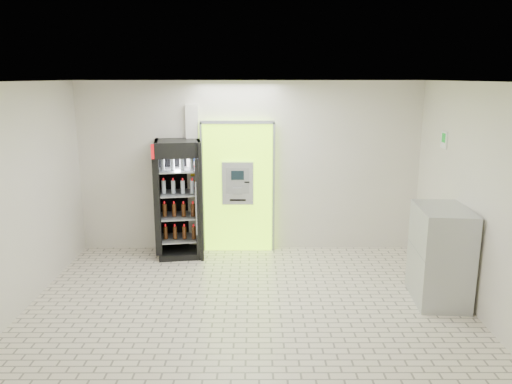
{
  "coord_description": "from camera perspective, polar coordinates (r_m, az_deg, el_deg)",
  "views": [
    {
      "loc": [
        0.11,
        -6.17,
        3.06
      ],
      "look_at": [
        0.12,
        1.2,
        1.35
      ],
      "focal_mm": 35.0,
      "sensor_mm": 36.0,
      "label": 1
    }
  ],
  "objects": [
    {
      "name": "pillar",
      "position": [
        8.87,
        -7.12,
        1.51
      ],
      "size": [
        0.22,
        0.11,
        2.6
      ],
      "color": "silver",
      "rests_on": "ground"
    },
    {
      "name": "beverage_cooler",
      "position": [
        8.69,
        -8.73,
        -1.01
      ],
      "size": [
        0.86,
        0.81,
        2.02
      ],
      "rotation": [
        0.0,
        0.0,
        0.17
      ],
      "color": "black",
      "rests_on": "ground"
    },
    {
      "name": "atm_assembly",
      "position": [
        8.8,
        -2.08,
        0.65
      ],
      "size": [
        1.3,
        0.24,
        2.33
      ],
      "color": "#9AEB14",
      "rests_on": "ground"
    },
    {
      "name": "room_shell",
      "position": [
        6.29,
        -1.06,
        1.9
      ],
      "size": [
        6.0,
        6.0,
        6.0
      ],
      "color": "silver",
      "rests_on": "ground"
    },
    {
      "name": "steel_cabinet",
      "position": [
        7.37,
        20.31,
        -6.74
      ],
      "size": [
        0.74,
        1.05,
        1.33
      ],
      "rotation": [
        0.0,
        0.0,
        -0.08
      ],
      "color": "#ACAEB4",
      "rests_on": "ground"
    },
    {
      "name": "exit_sign",
      "position": [
        8.16,
        20.71,
        5.62
      ],
      "size": [
        0.02,
        0.22,
        0.26
      ],
      "color": "white",
      "rests_on": "room_shell"
    },
    {
      "name": "ground",
      "position": [
        6.89,
        -0.99,
        -13.31
      ],
      "size": [
        6.0,
        6.0,
        0.0
      ],
      "primitive_type": "plane",
      "color": "beige",
      "rests_on": "ground"
    }
  ]
}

